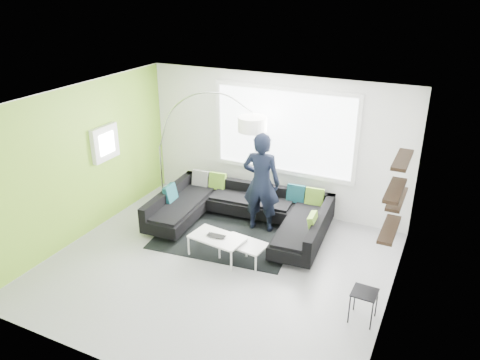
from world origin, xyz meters
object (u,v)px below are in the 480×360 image
(laptop, at_px, (215,237))
(coffee_table, at_px, (230,248))
(sectional_sofa, at_px, (240,215))
(person, at_px, (261,183))
(arc_lamp, at_px, (159,147))
(side_table, at_px, (363,306))

(laptop, bearing_deg, coffee_table, 20.24)
(sectional_sofa, height_order, person, person)
(coffee_table, bearing_deg, laptop, -150.48)
(sectional_sofa, xyz_separation_m, laptop, (0.05, -1.09, 0.10))
(coffee_table, height_order, person, person)
(coffee_table, distance_m, arc_lamp, 2.89)
(arc_lamp, relative_size, side_table, 5.30)
(sectional_sofa, height_order, coffee_table, sectional_sofa)
(laptop, bearing_deg, side_table, -13.33)
(side_table, distance_m, person, 3.04)
(side_table, relative_size, laptop, 1.41)
(sectional_sofa, relative_size, coffee_table, 2.82)
(coffee_table, distance_m, side_table, 2.47)
(sectional_sofa, height_order, side_table, sectional_sofa)
(coffee_table, height_order, side_table, side_table)
(coffee_table, xyz_separation_m, person, (0.05, 1.18, 0.77))
(sectional_sofa, relative_size, arc_lamp, 1.34)
(sectional_sofa, bearing_deg, arc_lamp, 165.41)
(sectional_sofa, distance_m, person, 0.77)
(laptop, bearing_deg, person, 74.63)
(sectional_sofa, distance_m, coffee_table, 1.03)
(coffee_table, relative_size, side_table, 2.53)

